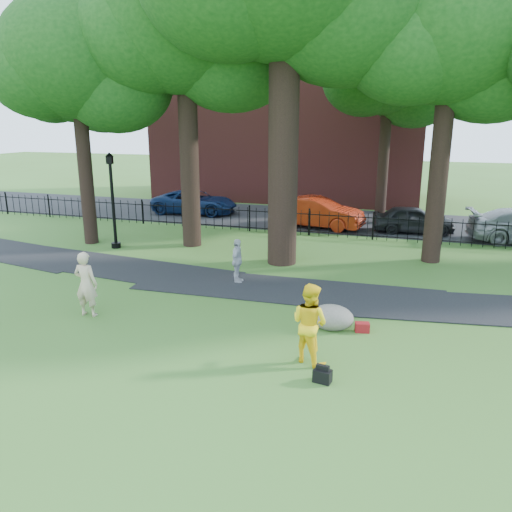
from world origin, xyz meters
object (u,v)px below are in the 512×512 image
(woman, at_px, (86,284))
(red_sedan, at_px, (317,213))
(man, at_px, (310,323))
(lamppost, at_px, (113,202))
(boulder, at_px, (332,315))

(woman, height_order, red_sedan, woman)
(man, distance_m, lamppost, 12.82)
(man, relative_size, red_sedan, 0.40)
(lamppost, bearing_deg, boulder, -45.26)
(woman, distance_m, red_sedan, 14.28)
(boulder, distance_m, lamppost, 11.90)
(woman, bearing_deg, lamppost, -65.68)
(man, height_order, red_sedan, man)
(boulder, height_order, red_sedan, red_sedan)
(man, bearing_deg, lamppost, -10.97)
(man, xyz_separation_m, lamppost, (-10.15, 7.76, 1.06))
(woman, xyz_separation_m, boulder, (6.71, 1.27, -0.59))
(woman, relative_size, man, 1.00)
(woman, bearing_deg, boulder, -172.49)
(man, relative_size, boulder, 1.60)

